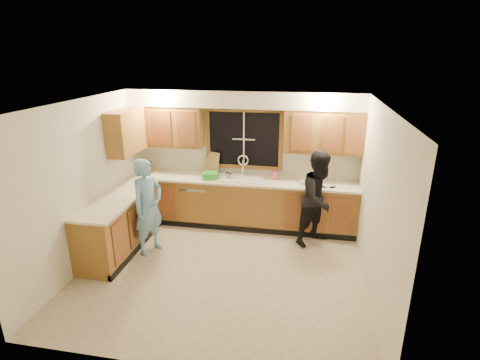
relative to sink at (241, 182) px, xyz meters
name	(u,v)px	position (x,y,z in m)	size (l,w,h in m)	color
floor	(222,270)	(0.00, -1.60, -0.86)	(4.20, 4.20, 0.00)	tan
ceiling	(219,103)	(0.00, -1.60, 1.64)	(4.20, 4.20, 0.00)	white
wall_back	(244,157)	(0.00, 0.30, 0.39)	(4.20, 4.20, 0.00)	silver
wall_left	(85,184)	(-2.10, -1.60, 0.39)	(3.80, 3.80, 0.00)	silver
wall_right	(377,204)	(2.10, -1.60, 0.39)	(3.80, 3.80, 0.00)	silver
base_cabinets_back	(241,203)	(0.00, 0.00, -0.42)	(4.20, 0.60, 0.88)	olive
base_cabinets_left	(120,224)	(-1.80, -1.25, -0.42)	(0.60, 1.90, 0.88)	olive
countertop_back	(241,180)	(0.00, -0.02, 0.04)	(4.20, 0.63, 0.04)	#F1E8CA
countertop_left	(118,198)	(-1.79, -1.25, 0.04)	(0.63, 1.90, 0.04)	#F1E8CA
upper_cabinets_left	(167,126)	(-1.43, 0.13, 0.96)	(1.35, 0.33, 0.75)	olive
upper_cabinets_right	(324,132)	(1.43, 0.13, 0.96)	(1.35, 0.33, 0.75)	olive
upper_cabinets_return	(126,132)	(-1.94, -0.48, 0.96)	(0.33, 0.90, 0.75)	olive
soffit	(242,99)	(0.00, 0.12, 1.49)	(4.20, 0.35, 0.30)	white
window_frame	(244,139)	(0.00, 0.29, 0.74)	(1.44, 0.03, 1.14)	black
sink	(241,182)	(0.00, 0.00, 0.00)	(0.86, 0.52, 0.57)	white
dishwasher	(197,202)	(-0.85, -0.01, -0.45)	(0.60, 0.56, 0.82)	silver
stove	(102,240)	(-1.80, -1.82, -0.41)	(0.58, 0.75, 0.90)	silver
man	(148,207)	(-1.28, -1.25, -0.07)	(0.58, 0.38, 1.58)	#6BA2CB
woman	(320,198)	(1.42, -0.45, -0.05)	(0.79, 0.62, 1.64)	black
knife_block	(149,167)	(-1.81, 0.04, 0.17)	(0.12, 0.10, 0.22)	brown
cutting_board	(212,163)	(-0.61, 0.22, 0.26)	(0.31, 0.02, 0.42)	tan
dish_crate	(211,176)	(-0.55, -0.09, 0.12)	(0.27, 0.25, 0.12)	green
soap_bottle	(275,174)	(0.61, 0.10, 0.16)	(0.09, 0.10, 0.21)	#E8588F
bowl	(307,182)	(1.19, -0.04, 0.08)	(0.22, 0.22, 0.05)	silver
can_left	(228,176)	(-0.24, -0.08, 0.12)	(0.07, 0.07, 0.13)	#B7A78C
can_right	(231,177)	(-0.17, -0.08, 0.11)	(0.06, 0.06, 0.11)	#B7A78C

